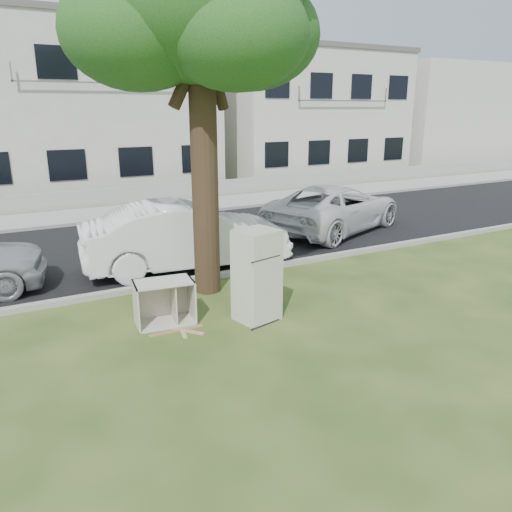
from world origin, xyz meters
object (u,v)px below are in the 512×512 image
fridge (257,276)px  car_center (186,236)px  car_right (335,208)px  cabinet (164,302)px

fridge → car_center: (-0.02, 3.55, -0.04)m
fridge → car_right: fridge is taller
car_right → cabinet: bearing=100.0°
cabinet → car_center: (1.54, 2.91, 0.41)m
cabinet → car_right: bearing=38.6°
fridge → car_center: fridge is taller
fridge → car_right: size_ratio=0.32×
fridge → cabinet: (-1.55, 0.65, -0.45)m
fridge → cabinet: bearing=144.1°
fridge → cabinet: fridge is taller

